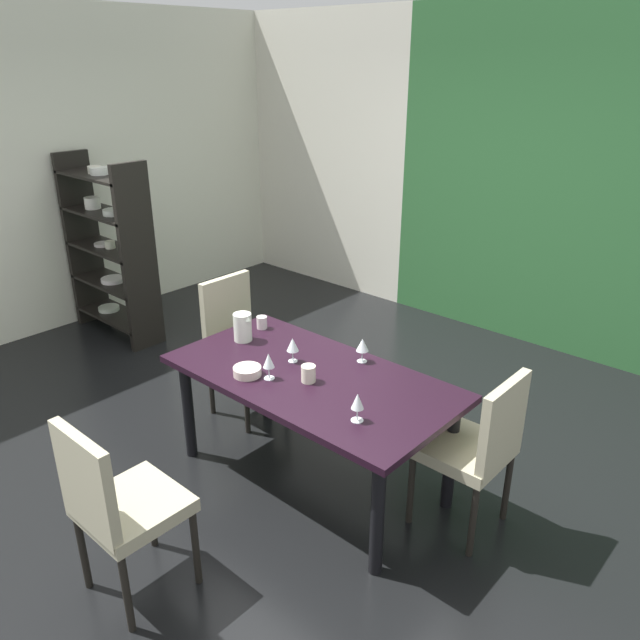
% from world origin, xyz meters
% --- Properties ---
extents(ground_plane, '(5.97, 5.39, 0.02)m').
position_xyz_m(ground_plane, '(0.00, 0.00, -0.01)').
color(ground_plane, black).
extents(back_panel_interior, '(2.15, 0.10, 2.85)m').
position_xyz_m(back_panel_interior, '(-1.91, 2.65, 1.42)').
color(back_panel_interior, silver).
rests_on(back_panel_interior, ground_plane).
extents(garden_window_panel, '(3.82, 0.10, 2.85)m').
position_xyz_m(garden_window_panel, '(1.07, 2.65, 1.42)').
color(garden_window_panel, '#2D6232').
rests_on(garden_window_panel, ground_plane).
extents(left_interior_panel, '(0.10, 5.39, 2.85)m').
position_xyz_m(left_interior_panel, '(-2.94, 0.00, 1.42)').
color(left_interior_panel, silver).
rests_on(left_interior_panel, ground_plane).
extents(dining_table, '(1.70, 0.88, 0.72)m').
position_xyz_m(dining_table, '(0.49, -0.18, 0.64)').
color(dining_table, black).
rests_on(dining_table, ground_plane).
extents(chair_left_far, '(0.45, 0.44, 1.00)m').
position_xyz_m(chair_left_far, '(-0.45, 0.09, 0.56)').
color(chair_left_far, '#A09A7E').
rests_on(chair_left_far, ground_plane).
extents(chair_right_far, '(0.44, 0.44, 0.95)m').
position_xyz_m(chair_right_far, '(1.43, 0.09, 0.54)').
color(chair_right_far, '#A09A7E').
rests_on(chair_right_far, ground_plane).
extents(chair_head_near, '(0.44, 0.44, 0.96)m').
position_xyz_m(chair_head_near, '(0.44, -1.43, 0.55)').
color(chair_head_near, '#A09A7E').
rests_on(chair_head_near, ground_plane).
extents(display_shelf, '(0.98, 0.33, 1.62)m').
position_xyz_m(display_shelf, '(-2.35, 0.24, 0.83)').
color(display_shelf, black).
rests_on(display_shelf, ground_plane).
extents(wine_glass_front, '(0.07, 0.07, 0.16)m').
position_xyz_m(wine_glass_front, '(0.99, -0.38, 0.83)').
color(wine_glass_front, silver).
rests_on(wine_glass_front, dining_table).
extents(wine_glass_east, '(0.08, 0.08, 0.15)m').
position_xyz_m(wine_glass_east, '(0.61, 0.15, 0.83)').
color(wine_glass_east, silver).
rests_on(wine_glass_east, dining_table).
extents(wine_glass_right, '(0.07, 0.07, 0.16)m').
position_xyz_m(wine_glass_right, '(0.35, -0.37, 0.83)').
color(wine_glass_right, silver).
rests_on(wine_glass_right, dining_table).
extents(wine_glass_south, '(0.07, 0.07, 0.15)m').
position_xyz_m(wine_glass_south, '(0.30, -0.13, 0.83)').
color(wine_glass_south, silver).
rests_on(wine_glass_south, dining_table).
extents(serving_bowl_rear, '(0.16, 0.16, 0.05)m').
position_xyz_m(serving_bowl_rear, '(0.22, -0.42, 0.75)').
color(serving_bowl_rear, beige).
rests_on(serving_bowl_rear, dining_table).
extents(cup_near_shelf, '(0.08, 0.08, 0.10)m').
position_xyz_m(cup_near_shelf, '(0.53, -0.24, 0.77)').
color(cup_near_shelf, '#ECE3C9').
rests_on(cup_near_shelf, dining_table).
extents(cup_west, '(0.07, 0.07, 0.08)m').
position_xyz_m(cup_west, '(-0.20, 0.09, 0.76)').
color(cup_west, silver).
rests_on(cup_west, dining_table).
extents(pitcher_left, '(0.13, 0.12, 0.18)m').
position_xyz_m(pitcher_left, '(-0.15, -0.12, 0.82)').
color(pitcher_left, white).
rests_on(pitcher_left, dining_table).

